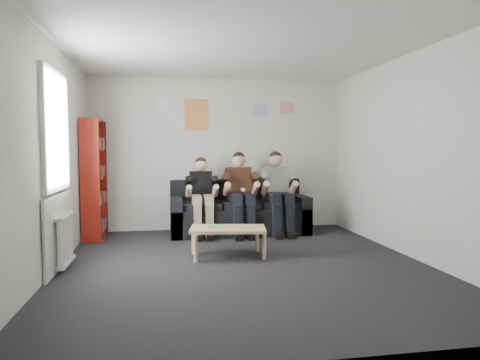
% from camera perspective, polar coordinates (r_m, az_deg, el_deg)
% --- Properties ---
extents(room_shell, '(5.00, 5.00, 5.00)m').
position_cam_1_polar(room_shell, '(5.25, 0.53, 3.22)').
color(room_shell, black).
rests_on(room_shell, ground).
extents(sofa, '(2.32, 0.95, 0.90)m').
position_cam_1_polar(sofa, '(7.41, -0.20, -4.53)').
color(sofa, black).
rests_on(sofa, ground).
extents(bookshelf, '(0.29, 0.86, 1.91)m').
position_cam_1_polar(bookshelf, '(7.29, -18.79, 0.10)').
color(bookshelf, maroon).
rests_on(bookshelf, ground).
extents(coffee_table, '(0.99, 0.54, 0.40)m').
position_cam_1_polar(coffee_table, '(5.72, -1.62, -6.82)').
color(coffee_table, '#DCB37F').
rests_on(coffee_table, ground).
extents(game_cases, '(0.22, 0.18, 0.03)m').
position_cam_1_polar(game_cases, '(5.65, -3.47, -6.30)').
color(game_cases, silver).
rests_on(game_cases, coffee_table).
extents(person_left, '(0.38, 0.81, 1.31)m').
position_cam_1_polar(person_left, '(7.08, -5.10, -2.18)').
color(person_left, black).
rests_on(person_left, sofa).
extents(person_middle, '(0.42, 0.90, 1.39)m').
position_cam_1_polar(person_middle, '(7.16, 0.08, -1.82)').
color(person_middle, '#542F1C').
rests_on(person_middle, sofa).
extents(person_right, '(0.43, 0.92, 1.40)m').
position_cam_1_polar(person_right, '(7.29, 5.10, -1.70)').
color(person_right, white).
rests_on(person_right, sofa).
extents(radiator, '(0.10, 0.64, 0.60)m').
position_cam_1_polar(radiator, '(5.60, -22.27, -7.34)').
color(radiator, white).
rests_on(radiator, ground).
extents(window, '(0.05, 1.30, 2.36)m').
position_cam_1_polar(window, '(5.52, -23.21, -0.40)').
color(window, white).
rests_on(window, room_shell).
extents(poster_large, '(0.42, 0.01, 0.55)m').
position_cam_1_polar(poster_large, '(7.69, -5.82, 8.66)').
color(poster_large, '#CDCB48').
rests_on(poster_large, room_shell).
extents(poster_blue, '(0.25, 0.01, 0.20)m').
position_cam_1_polar(poster_blue, '(7.87, 2.67, 9.31)').
color(poster_blue, blue).
rests_on(poster_blue, room_shell).
extents(poster_pink, '(0.22, 0.01, 0.18)m').
position_cam_1_polar(poster_pink, '(8.00, 6.22, 9.56)').
color(poster_pink, '#C13C96').
rests_on(poster_pink, room_shell).
extents(poster_sign, '(0.20, 0.01, 0.14)m').
position_cam_1_polar(poster_sign, '(7.69, -10.37, 10.11)').
color(poster_sign, white).
rests_on(poster_sign, room_shell).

